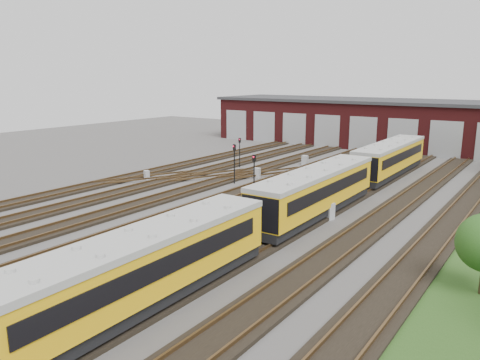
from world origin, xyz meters
The scene contains 13 objects.
ground centered at (0.00, 0.00, 0.00)m, with size 120.00×120.00×0.00m, color #4A4644.
track_network centered at (-0.17, 0.59, 0.11)m, with size 30.40×70.00×0.33m.
maintenance_shed centered at (-0.01, 39.97, 3.20)m, with size 51.00×12.50×6.35m.
metro_train centered at (6.00, 3.99, 1.85)m, with size 2.66×46.33×2.96m.
signal_mast_0 centered at (-8.59, 15.74, 1.99)m, with size 0.27×0.26×3.12m.
signal_mast_1 centered at (-4.51, 9.10, 2.26)m, with size 0.31×0.30×3.55m.
signal_mast_2 centered at (4.81, 24.48, 1.81)m, with size 0.23×0.22×2.85m.
signal_mast_3 centered at (-1.09, 7.10, 2.07)m, with size 0.27×0.25×3.22m.
relay_cabinet_0 centered at (-12.23, 5.76, 0.43)m, with size 0.51×0.43×0.85m, color #B0B3B6.
relay_cabinet_1 centered at (-3.50, 20.90, 0.52)m, with size 0.62×0.52×1.03m, color #B0B3B6.
relay_cabinet_2 centered at (-4.17, 12.33, 0.48)m, with size 0.57×0.48×0.95m, color #B0B3B6.
relay_cabinet_3 centered at (5.69, 26.86, 0.45)m, with size 0.54×0.45×0.90m, color #B0B3B6.
relay_cabinet_4 centered at (6.96, 4.02, 0.57)m, with size 0.69×0.57×1.15m, color #B0B3B6.
Camera 1 is at (19.46, -24.27, 9.45)m, focal length 35.00 mm.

